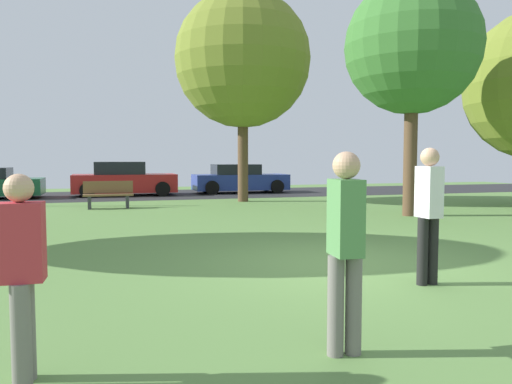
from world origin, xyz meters
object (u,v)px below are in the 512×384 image
at_px(maple_tree_near, 413,47).
at_px(person_walking, 345,243).
at_px(parked_car_red, 124,180).
at_px(park_bench, 108,194).
at_px(person_bystander, 429,208).
at_px(parked_car_blue, 239,180).
at_px(maple_tree_far, 243,60).
at_px(person_catcher, 21,271).

distance_m(maple_tree_near, person_walking, 11.53).
bearing_deg(person_walking, parked_car_red, 8.33).
bearing_deg(park_bench, person_walking, 97.85).
bearing_deg(person_bystander, person_walking, 128.99).
bearing_deg(parked_car_blue, person_bystander, -96.77).
bearing_deg(parked_car_blue, maple_tree_far, -103.14).
bearing_deg(parked_car_red, person_catcher, -94.03).
relative_size(person_bystander, parked_car_blue, 0.40).
xyz_separation_m(maple_tree_near, parked_car_blue, (-2.26, 10.68, -4.17)).
bearing_deg(person_walking, person_bystander, -44.55).
bearing_deg(person_walking, parked_car_blue, -7.41).
relative_size(person_bystander, park_bench, 1.13).
bearing_deg(maple_tree_near, maple_tree_far, 119.17).
bearing_deg(park_bench, maple_tree_near, 150.47).
bearing_deg(maple_tree_far, person_walking, -101.96).
bearing_deg(person_catcher, park_bench, 89.73).
xyz_separation_m(person_walking, parked_car_red, (-1.17, 19.21, -0.27)).
relative_size(maple_tree_near, person_catcher, 4.34).
distance_m(parked_car_red, parked_car_blue, 5.39).
xyz_separation_m(maple_tree_near, park_bench, (-8.33, 4.72, -4.34)).
bearing_deg(maple_tree_far, parked_car_red, 133.81).
distance_m(person_walking, parked_car_red, 19.25).
bearing_deg(maple_tree_near, person_walking, -126.55).
bearing_deg(person_catcher, maple_tree_near, 46.14).
bearing_deg(parked_car_red, person_walking, -86.51).
relative_size(maple_tree_near, parked_car_blue, 1.51).
relative_size(maple_tree_far, person_walking, 4.63).
xyz_separation_m(maple_tree_near, parked_car_red, (-7.64, 10.48, -4.11)).
height_order(person_bystander, person_walking, person_bystander).
bearing_deg(maple_tree_far, maple_tree_near, -60.83).
distance_m(person_bystander, park_bench, 12.30).
distance_m(maple_tree_far, maple_tree_near, 6.90).
xyz_separation_m(person_catcher, person_walking, (2.51, -0.18, 0.11)).
relative_size(person_bystander, person_walking, 1.05).
distance_m(maple_tree_far, parked_car_red, 7.77).
bearing_deg(maple_tree_near, parked_car_red, 126.11).
distance_m(person_catcher, person_walking, 2.52).
bearing_deg(maple_tree_far, park_bench, -165.51).
bearing_deg(parked_car_red, parked_car_blue, 2.20).
relative_size(person_walking, parked_car_blue, 0.38).
bearing_deg(maple_tree_near, person_bystander, -122.18).
height_order(maple_tree_near, person_bystander, maple_tree_near).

